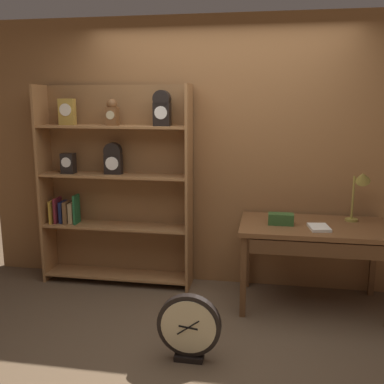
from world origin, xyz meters
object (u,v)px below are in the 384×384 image
Objects in this scene: bookshelf at (114,184)px; open_repair_manual at (319,228)px; round_clock_large at (189,327)px; toolbox_small at (281,219)px; workbench at (314,235)px; desk_lamp at (361,184)px.

bookshelf reaches higher than open_repair_manual.
open_repair_manual is at bearing 43.66° from round_clock_large.
toolbox_small reaches higher than round_clock_large.
open_repair_manual is at bearing -15.37° from toolbox_small.
round_clock_large is at bearing -122.59° from toolbox_small.
round_clock_large is at bearing -132.38° from workbench.
desk_lamp is 0.56m from open_repair_manual.
round_clock_large is (-1.31, -1.18, -0.85)m from desk_lamp.
bookshelf reaches higher than workbench.
bookshelf is 8.93× the size of open_repair_manual.
bookshelf is at bearing 177.28° from desk_lamp.
workbench is 2.61× the size of desk_lamp.
workbench is 2.58× the size of round_clock_large.
desk_lamp is (0.39, 0.17, 0.43)m from workbench.
desk_lamp is at bearing -2.72° from bookshelf.
desk_lamp is 2.23× the size of open_repair_manual.
bookshelf is at bearing 169.58° from toolbox_small.
bookshelf is 1.79m from round_clock_large.
toolbox_small reaches higher than workbench.
desk_lamp is 0.99× the size of round_clock_large.
desk_lamp is 1.96m from round_clock_large.
workbench is at bearing 3.56° from toolbox_small.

